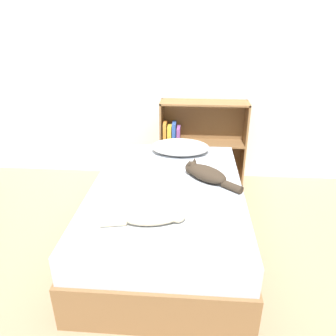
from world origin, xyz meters
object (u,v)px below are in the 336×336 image
(bed, at_px, (167,216))
(pillow, at_px, (180,147))
(cat_dark, at_px, (206,173))
(cat_light, at_px, (155,216))
(bookshelf, at_px, (199,140))

(bed, xyz_separation_m, pillow, (0.08, 0.70, 0.34))
(cat_dark, bearing_deg, cat_light, 101.92)
(pillow, distance_m, cat_light, 1.20)
(bookshelf, bearing_deg, pillow, -109.90)
(bed, bearing_deg, cat_dark, 25.88)
(bed, distance_m, pillow, 0.78)
(bookshelf, bearing_deg, cat_dark, -87.98)
(cat_dark, distance_m, bookshelf, 1.10)
(cat_light, xyz_separation_m, cat_dark, (0.35, 0.64, 0.00))
(cat_light, height_order, bookshelf, bookshelf)
(pillow, relative_size, bookshelf, 0.60)
(cat_light, relative_size, cat_dark, 1.17)
(bed, xyz_separation_m, bookshelf, (0.27, 1.24, 0.21))
(bed, relative_size, cat_light, 3.28)
(bed, height_order, cat_dark, cat_dark)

